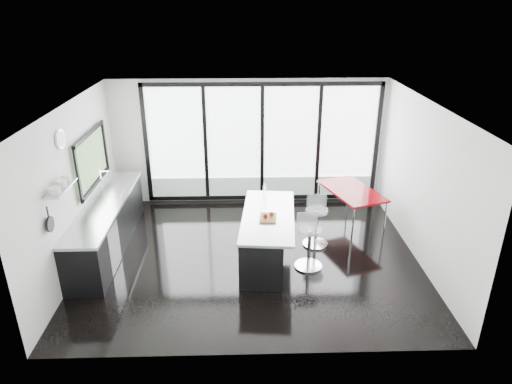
{
  "coord_description": "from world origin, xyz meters",
  "views": [
    {
      "loc": [
        -0.12,
        -7.22,
        4.41
      ],
      "look_at": [
        0.1,
        0.3,
        1.15
      ],
      "focal_mm": 32.0,
      "sensor_mm": 36.0,
      "label": 1
    }
  ],
  "objects_px": {
    "bar_stool_near": "(309,248)",
    "bar_stool_far": "(316,227)",
    "red_table": "(350,207)",
    "island": "(264,236)"
  },
  "relations": [
    {
      "from": "bar_stool_far",
      "to": "red_table",
      "type": "relative_size",
      "value": 0.52
    },
    {
      "from": "island",
      "to": "red_table",
      "type": "xyz_separation_m",
      "value": [
        1.84,
        1.27,
        -0.05
      ]
    },
    {
      "from": "island",
      "to": "bar_stool_far",
      "type": "bearing_deg",
      "value": 23.94
    },
    {
      "from": "bar_stool_near",
      "to": "red_table",
      "type": "bearing_deg",
      "value": 44.82
    },
    {
      "from": "island",
      "to": "red_table",
      "type": "distance_m",
      "value": 2.23
    },
    {
      "from": "red_table",
      "to": "bar_stool_near",
      "type": "bearing_deg",
      "value": -123.93
    },
    {
      "from": "bar_stool_near",
      "to": "bar_stool_far",
      "type": "distance_m",
      "value": 0.8
    },
    {
      "from": "island",
      "to": "bar_stool_near",
      "type": "distance_m",
      "value": 0.83
    },
    {
      "from": "bar_stool_near",
      "to": "bar_stool_far",
      "type": "xyz_separation_m",
      "value": [
        0.24,
        0.77,
        -0.0
      ]
    },
    {
      "from": "bar_stool_near",
      "to": "bar_stool_far",
      "type": "height_order",
      "value": "bar_stool_near"
    }
  ]
}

